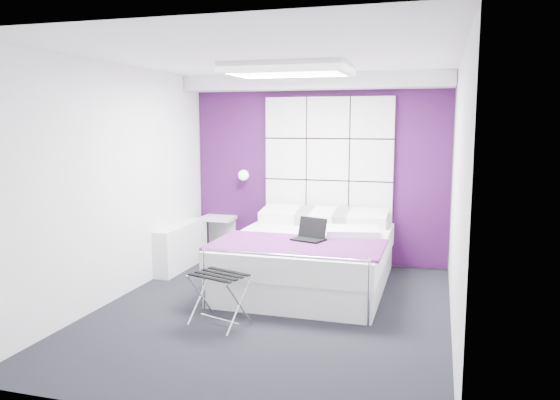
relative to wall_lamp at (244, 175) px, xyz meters
name	(u,v)px	position (x,y,z in m)	size (l,w,h in m)	color
floor	(272,311)	(1.05, -2.06, -1.22)	(4.40, 4.40, 0.00)	black
ceiling	(272,57)	(1.05, -2.06, 1.38)	(4.40, 4.40, 0.00)	white
wall_back	(318,170)	(1.05, 0.14, 0.08)	(3.60, 3.60, 0.00)	white
wall_left	(117,183)	(-0.75, -2.06, 0.08)	(4.40, 4.40, 0.00)	white
wall_right	(457,195)	(2.85, -2.06, 0.08)	(4.40, 4.40, 0.00)	white
accent_wall	(318,170)	(1.05, 0.13, 0.08)	(3.58, 0.02, 2.58)	#3A0E3F
soffit	(315,82)	(1.05, -0.11, 1.28)	(3.58, 0.50, 0.20)	white
headboard	(328,180)	(1.20, 0.08, -0.05)	(1.80, 0.08, 2.30)	silver
skylight	(288,68)	(1.05, -1.46, 1.33)	(1.36, 0.86, 0.12)	white
wall_lamp	(244,175)	(0.00, 0.00, 0.00)	(0.15, 0.15, 0.15)	white
radiator	(182,246)	(-0.64, -0.76, -0.92)	(0.22, 1.20, 0.60)	white
bed	(309,258)	(1.21, -1.06, -0.88)	(1.89, 2.29, 0.79)	white
nightstand	(218,218)	(-0.40, -0.04, -0.64)	(0.47, 0.37, 0.05)	white
luggage_rack	(220,299)	(0.67, -2.57, -0.97)	(0.52, 0.38, 0.51)	silver
laptop	(309,234)	(1.29, -1.41, -0.51)	(0.35, 0.25, 0.25)	black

